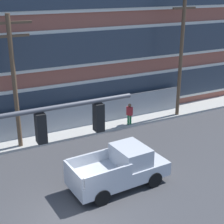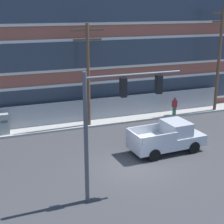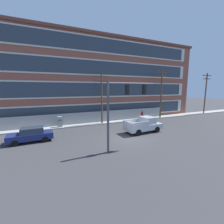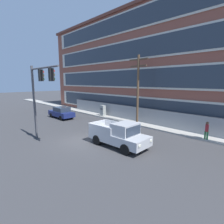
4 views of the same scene
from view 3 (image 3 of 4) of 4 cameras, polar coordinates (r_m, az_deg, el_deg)
name	(u,v)px [view 3 (image 3 of 4)]	position (r m, az deg, el deg)	size (l,w,h in m)	color
ground_plane	(128,138)	(17.50, 6.22, -9.87)	(160.00, 160.00, 0.00)	#38383A
sidewalk_building_side	(102,122)	(24.85, -3.70, -4.00)	(80.00, 2.12, 0.16)	#9E9B93
brick_mill_building	(88,80)	(29.45, -9.31, 11.95)	(43.09, 9.85, 14.47)	brown
chain_link_fence	(95,117)	(24.63, -6.60, -2.02)	(27.31, 0.06, 1.92)	gray
traffic_signal_mast	(122,102)	(13.26, 3.78, 3.93)	(4.88, 0.43, 6.37)	#4C4C51
pickup_truck_silver	(144,125)	(19.91, 12.02, -4.88)	(5.06, 2.33, 1.98)	#B2B5BA
sedan_navy	(31,135)	(18.20, -28.42, -7.55)	(4.40, 1.92, 1.56)	navy
utility_pole_near_corner	(102,96)	(23.51, -3.91, 6.00)	(2.54, 0.26, 7.95)	brown
utility_pole_midblock	(161,92)	(29.63, 18.24, 7.20)	(2.21, 0.26, 9.08)	brown
utility_pole_far_east	(206,91)	(39.47, 32.08, 6.64)	(2.76, 0.26, 8.95)	brown
electrical_cabinet	(60,122)	(22.81, -19.25, -3.70)	(0.68, 0.55, 1.68)	#939993
pedestrian_near_cabinet	(142,115)	(27.36, 11.36, -1.05)	(0.37, 0.46, 1.69)	#236B38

